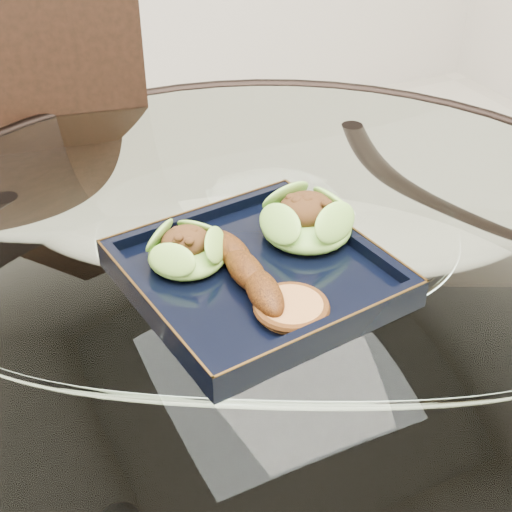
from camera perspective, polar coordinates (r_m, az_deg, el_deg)
name	(u,v)px	position (r m, az deg, el deg)	size (l,w,h in m)	color
dining_table	(274,349)	(0.98, 1.49, -7.46)	(1.13, 1.13, 0.77)	white
dining_chair	(48,253)	(1.28, -16.29, 0.26)	(0.50, 0.50, 1.00)	black
navy_plate	(256,278)	(0.81, 0.00, -1.73)	(0.27, 0.27, 0.02)	black
lettuce_wrap_left	(187,252)	(0.81, -5.55, 0.34)	(0.09, 0.09, 0.03)	#6BAA31
lettuce_wrap_right	(307,222)	(0.86, 4.09, 2.72)	(0.11, 0.11, 0.04)	#67B033
roasted_plantain	(246,270)	(0.78, -0.82, -1.13)	(0.16, 0.03, 0.03)	#5F2B0A
crumb_patty	(291,308)	(0.74, 2.85, -4.21)	(0.07, 0.07, 0.01)	#C77B42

